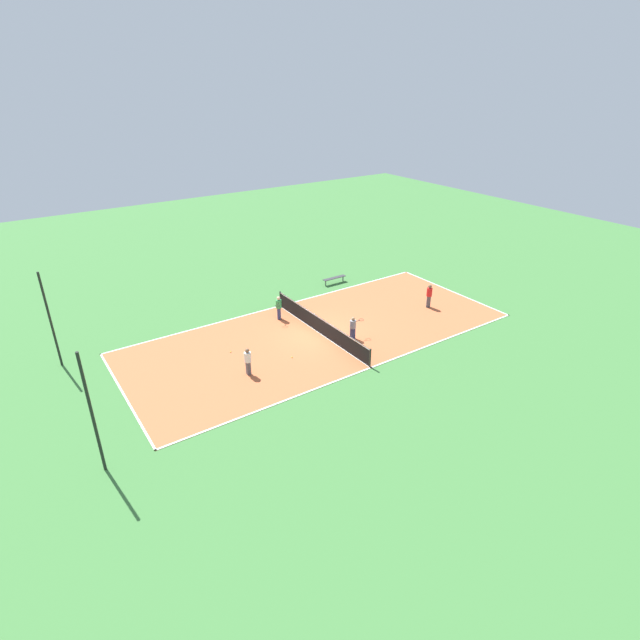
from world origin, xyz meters
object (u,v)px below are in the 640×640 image
(player_far_white, at_px, (248,360))
(tennis_ball_midcourt, at_px, (360,357))
(bench, at_px, (334,278))
(player_baseline_gray, at_px, (353,327))
(tennis_net, at_px, (320,325))
(fence_post_back_left, at_px, (92,414))
(player_coach_red, at_px, (429,294))
(player_far_green, at_px, (279,306))
(tennis_ball_far_baseline, at_px, (231,352))
(tennis_ball_left_sideline, at_px, (292,357))
(fence_post_back_right, at_px, (50,321))

(player_far_white, height_order, tennis_ball_midcourt, player_far_white)
(bench, bearing_deg, player_far_white, 35.13)
(bench, height_order, player_baseline_gray, player_baseline_gray)
(tennis_net, xyz_separation_m, fence_post_back_left, (-4.78, 13.49, 2.08))
(bench, height_order, player_coach_red, player_coach_red)
(player_far_green, distance_m, tennis_ball_far_baseline, 4.99)
(player_far_white, relative_size, tennis_ball_left_sideline, 22.22)
(tennis_net, relative_size, player_coach_red, 5.91)
(bench, xyz_separation_m, tennis_ball_left_sideline, (-7.65, 8.38, -0.34))
(player_far_green, distance_m, tennis_ball_midcourt, 6.89)
(player_far_white, height_order, tennis_ball_left_sideline, player_far_white)
(player_far_green, bearing_deg, bench, 151.69)
(tennis_net, relative_size, tennis_ball_left_sideline, 139.48)
(tennis_net, distance_m, player_coach_red, 8.18)
(player_coach_red, relative_size, tennis_ball_left_sideline, 23.59)
(player_far_white, bearing_deg, bench, 129.61)
(tennis_ball_left_sideline, bearing_deg, tennis_ball_far_baseline, 45.85)
(tennis_ball_left_sideline, distance_m, fence_post_back_left, 11.35)
(bench, relative_size, player_baseline_gray, 1.38)
(tennis_ball_midcourt, bearing_deg, tennis_net, 3.45)
(tennis_net, relative_size, tennis_ball_far_baseline, 139.48)
(player_far_green, distance_m, player_coach_red, 10.00)
(tennis_ball_midcourt, xyz_separation_m, fence_post_back_left, (-1.15, 13.71, 2.60))
(fence_post_back_right, bearing_deg, tennis_ball_midcourt, -121.52)
(tennis_ball_midcourt, distance_m, fence_post_back_left, 14.00)
(fence_post_back_left, bearing_deg, player_baseline_gray, -77.91)
(tennis_ball_left_sideline, bearing_deg, player_coach_red, -86.87)
(tennis_ball_midcourt, distance_m, fence_post_back_right, 16.29)
(tennis_ball_midcourt, bearing_deg, bench, -28.31)
(tennis_ball_left_sideline, bearing_deg, player_baseline_gray, -91.06)
(tennis_ball_midcourt, bearing_deg, tennis_ball_left_sideline, 56.45)
(tennis_ball_midcourt, bearing_deg, player_baseline_gray, -26.70)
(tennis_ball_far_baseline, bearing_deg, tennis_ball_midcourt, -128.67)
(player_far_green, height_order, fence_post_back_right, fence_post_back_right)
(tennis_net, height_order, tennis_ball_midcourt, tennis_net)
(player_coach_red, distance_m, tennis_ball_midcourt, 8.39)
(bench, distance_m, tennis_ball_midcourt, 11.06)
(tennis_net, height_order, player_coach_red, player_coach_red)
(fence_post_back_left, bearing_deg, bench, -60.15)
(bench, relative_size, fence_post_back_left, 0.36)
(player_coach_red, distance_m, player_far_white, 13.78)
(tennis_ball_far_baseline, height_order, fence_post_back_right, fence_post_back_right)
(tennis_net, bearing_deg, bench, -41.84)
(player_coach_red, distance_m, fence_post_back_right, 22.42)
(bench, relative_size, player_far_white, 1.26)
(fence_post_back_left, bearing_deg, tennis_ball_midcourt, -85.22)
(tennis_ball_far_baseline, distance_m, fence_post_back_right, 9.30)
(bench, distance_m, tennis_ball_far_baseline, 12.08)
(fence_post_back_right, bearing_deg, bench, -86.01)
(bench, distance_m, player_baseline_gray, 8.82)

